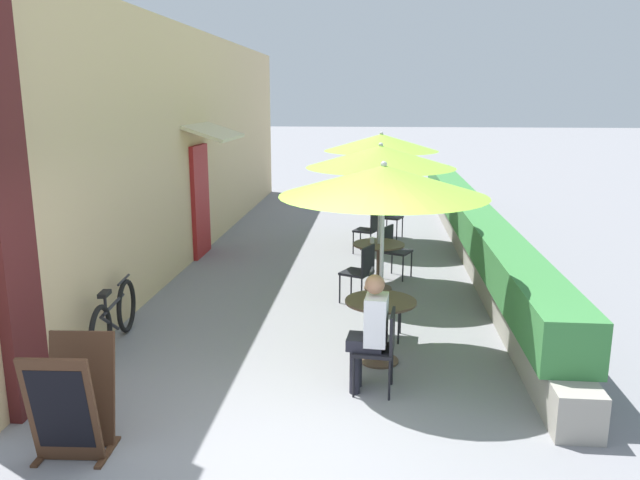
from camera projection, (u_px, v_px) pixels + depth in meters
The scene contains 21 objects.
ground_plane at pixel (261, 456), 5.28m from camera, with size 120.00×120.00×0.00m, color gray.
cafe_facade_wall at pixel (199, 143), 12.18m from camera, with size 0.98×14.98×4.20m.
planter_hedge at pixel (470, 225), 12.09m from camera, with size 0.60×13.98×1.01m.
patio_table_near at pixel (380, 317), 7.05m from camera, with size 0.81×0.81×0.74m.
patio_umbrella_near at pixel (383, 181), 6.71m from camera, with size 2.27×2.27×2.30m.
cafe_chair_near_left at pixel (381, 344), 6.33m from camera, with size 0.44×0.44×0.87m.
seated_patron_near_left at pixel (371, 328), 6.31m from camera, with size 0.43×0.36×1.25m.
cafe_chair_near_right at pixel (380, 298), 7.78m from camera, with size 0.44×0.44×0.87m.
coffee_cup_near at pixel (376, 292), 7.16m from camera, with size 0.07×0.07×0.09m.
patio_table_mid at pixel (378, 256), 9.76m from camera, with size 0.81×0.81×0.74m.
patio_umbrella_mid at pixel (381, 157), 9.42m from camera, with size 2.27×2.27×2.30m.
cafe_chair_mid_left at pixel (361, 269), 9.11m from camera, with size 0.53×0.53×0.87m.
cafe_chair_mid_right at pixel (394, 247), 10.43m from camera, with size 0.53×0.53×0.87m.
coffee_cup_mid at pixel (372, 240), 9.75m from camera, with size 0.07×0.07×0.09m.
patio_table_far at pixel (380, 219), 12.69m from camera, with size 0.81×0.81×0.74m.
patio_umbrella_far at pixel (381, 143), 12.34m from camera, with size 2.27×2.27×2.30m.
cafe_chair_far_left at pixel (389, 214), 13.38m from camera, with size 0.52×0.52×0.87m.
cafe_chair_far_right at pixel (369, 227), 12.01m from camera, with size 0.52×0.52×0.87m.
coffee_cup_far at pixel (379, 208), 12.55m from camera, with size 0.07×0.07×0.09m.
bicycle_leaning at pixel (114, 318), 7.53m from camera, with size 0.24×1.69×0.78m.
menu_board at pixel (72, 400), 5.22m from camera, with size 0.62×0.66×1.00m.
Camera 1 is at (0.93, -4.67, 2.97)m, focal length 35.00 mm.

